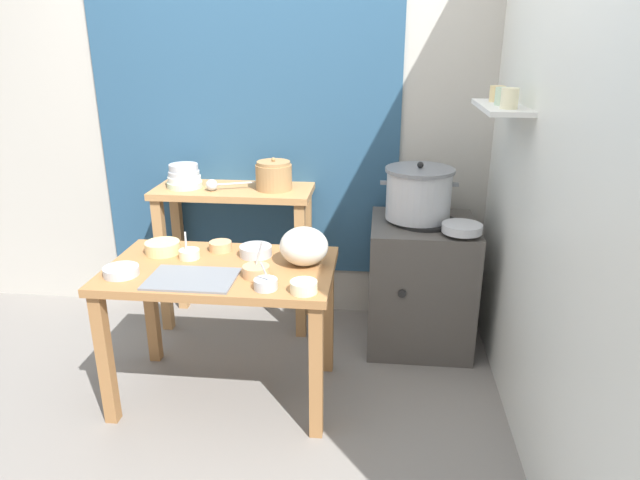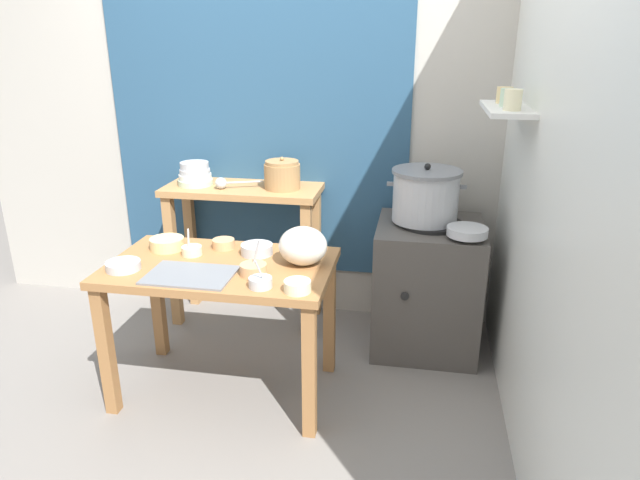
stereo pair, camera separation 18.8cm
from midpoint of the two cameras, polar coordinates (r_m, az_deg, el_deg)
ground_plane at (r=3.10m, az=-9.88°, el=-15.35°), size 9.00×9.00×0.00m
wall_back at (r=3.61m, az=-5.08°, el=12.38°), size 4.40×0.12×2.60m
wall_right at (r=2.73m, az=19.48°, el=8.86°), size 0.30×3.20×2.60m
prep_table at (r=2.84m, az=-11.79°, el=-4.70°), size 1.10×0.66×0.72m
back_shelf_table at (r=3.56m, az=-10.08°, el=1.73°), size 0.96×0.40×0.90m
stove_block at (r=3.42m, az=8.53°, el=-4.30°), size 0.60×0.61×0.78m
steamer_pot at (r=3.25m, az=8.30°, el=4.67°), size 0.44×0.39×0.33m
clay_pot at (r=3.42m, az=-6.26°, el=6.46°), size 0.22×0.22×0.19m
bowl_stack_enamel at (r=3.57m, az=-15.02°, el=6.17°), size 0.21×0.21×0.14m
ladle at (r=3.46m, az=-12.20°, el=5.44°), size 0.27×0.13×0.07m
serving_tray at (r=2.68m, az=-14.77°, el=-3.83°), size 0.40×0.28×0.01m
plastic_bag at (r=2.73m, az=-3.60°, el=-0.65°), size 0.24×0.22×0.19m
wide_pan at (r=3.09m, az=12.46°, el=1.16°), size 0.22×0.22×0.05m
prep_bowl_0 at (r=2.82m, az=-21.24°, el=-2.92°), size 0.16×0.16×0.04m
prep_bowl_1 at (r=3.03m, az=-17.32°, el=-0.69°), size 0.18×0.18×0.06m
prep_bowl_2 at (r=2.64m, az=-8.49°, el=-3.10°), size 0.13×0.13×0.18m
prep_bowl_3 at (r=2.89m, az=-8.36°, el=-1.07°), size 0.16×0.16×0.05m
prep_bowl_4 at (r=2.46m, az=-3.84°, el=-4.71°), size 0.12×0.12×0.05m
prep_bowl_5 at (r=2.92m, az=-14.85°, el=-1.34°), size 0.10×0.10×0.13m
prep_bowl_6 at (r=2.99m, az=-11.78°, el=-0.59°), size 0.12×0.12×0.05m
prep_bowl_7 at (r=2.51m, az=-7.64°, el=-4.40°), size 0.11×0.11×0.14m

